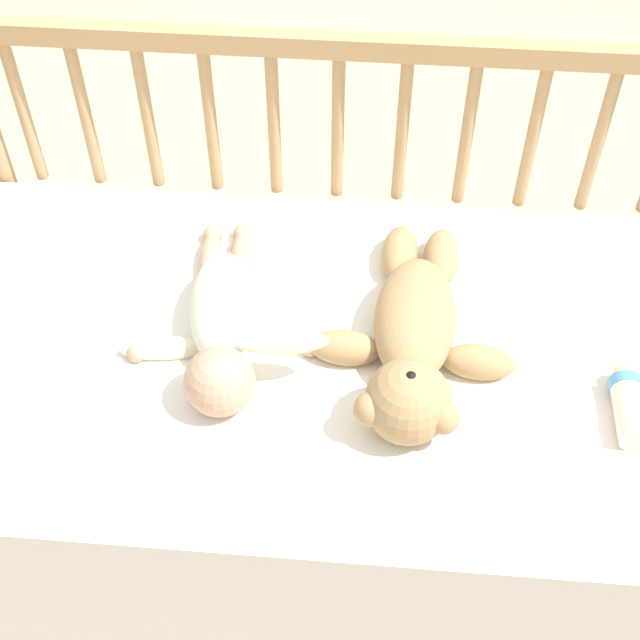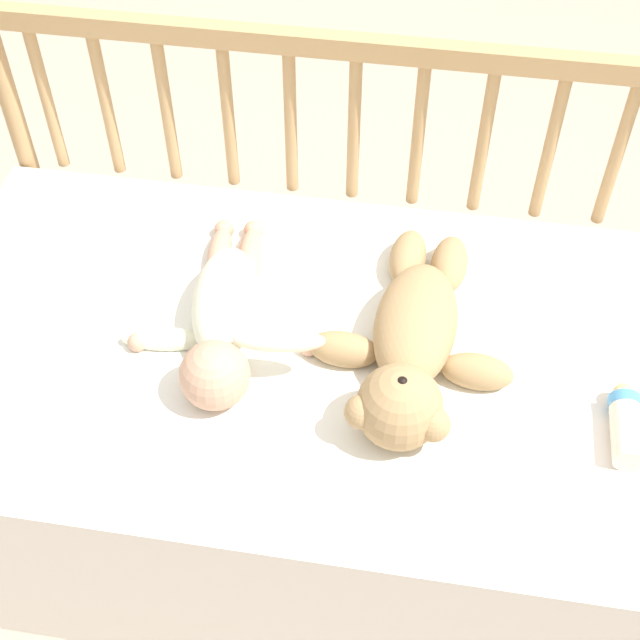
# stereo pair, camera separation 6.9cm
# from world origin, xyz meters

# --- Properties ---
(ground_plane) EXTENTS (12.00, 12.00, 0.00)m
(ground_plane) POSITION_xyz_m (0.00, 0.00, 0.00)
(ground_plane) COLOR tan
(crib_mattress) EXTENTS (1.30, 0.72, 0.44)m
(crib_mattress) POSITION_xyz_m (0.00, 0.00, 0.22)
(crib_mattress) COLOR white
(crib_mattress) RESTS_ON ground_plane
(crib_rail) EXTENTS (1.30, 0.04, 0.76)m
(crib_rail) POSITION_xyz_m (0.00, 0.38, 0.55)
(crib_rail) COLOR tan
(crib_rail) RESTS_ON ground_plane
(blanket) EXTENTS (0.85, 0.56, 0.01)m
(blanket) POSITION_xyz_m (-0.01, 0.03, 0.44)
(blanket) COLOR white
(blanket) RESTS_ON crib_mattress
(teddy_bear) EXTENTS (0.32, 0.46, 0.13)m
(teddy_bear) POSITION_xyz_m (0.14, -0.01, 0.49)
(teddy_bear) COLOR tan
(teddy_bear) RESTS_ON crib_mattress
(baby) EXTENTS (0.33, 0.42, 0.11)m
(baby) POSITION_xyz_m (-0.15, 0.00, 0.48)
(baby) COLOR #EAEACC
(baby) RESTS_ON crib_mattress
(baby_bottle) EXTENTS (0.05, 0.14, 0.05)m
(baby_bottle) POSITION_xyz_m (0.46, -0.08, 0.46)
(baby_bottle) COLOR #F4E5CC
(baby_bottle) RESTS_ON crib_mattress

